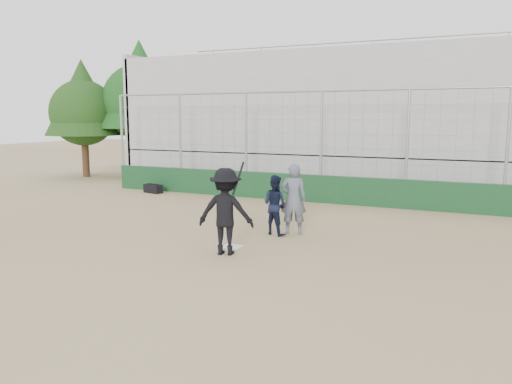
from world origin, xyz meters
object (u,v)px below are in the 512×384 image
at_px(batter_at_plate, 226,211).
at_px(catcher_crouched, 275,215).
at_px(equipment_bag, 153,189).
at_px(umpire, 293,203).

distance_m(batter_at_plate, catcher_crouched, 2.26).
xyz_separation_m(batter_at_plate, equipment_bag, (-7.07, 6.87, -0.81)).
xyz_separation_m(batter_at_plate, catcher_crouched, (0.28, 2.19, -0.44)).
distance_m(catcher_crouched, equipment_bag, 8.73).
distance_m(batter_at_plate, equipment_bag, 9.90).
height_order(batter_at_plate, equipment_bag, batter_at_plate).
bearing_deg(equipment_bag, catcher_crouched, -32.47).
height_order(umpire, equipment_bag, umpire).
relative_size(batter_at_plate, umpire, 1.23).
bearing_deg(equipment_bag, umpire, -29.53).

